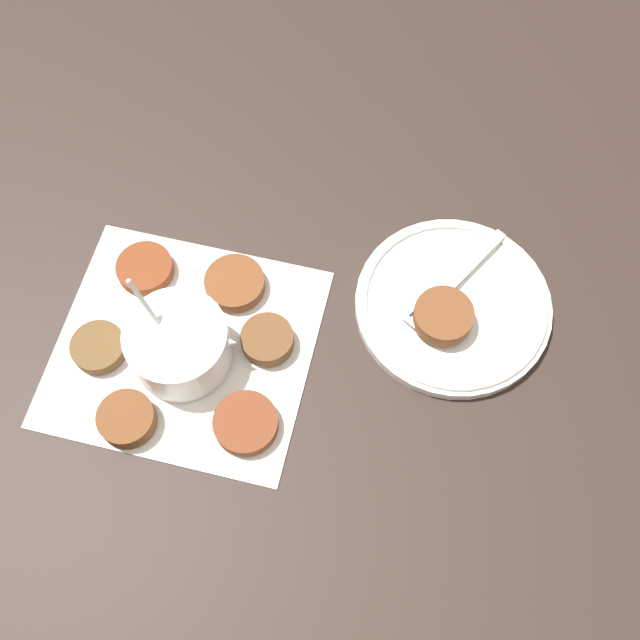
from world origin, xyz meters
TOP-DOWN VIEW (x-y plane):
  - ground_plane at (0.00, 0.00)m, footprint 4.00×4.00m
  - napkin at (0.02, -0.01)m, footprint 0.31×0.29m
  - sauce_bowl at (0.02, -0.02)m, footprint 0.12×0.11m
  - fritter_0 at (-0.04, 0.08)m, footprint 0.06×0.06m
  - fritter_1 at (0.07, 0.07)m, footprint 0.07×0.07m
  - fritter_2 at (-0.02, -0.10)m, footprint 0.06×0.06m
  - fritter_3 at (0.10, -0.09)m, footprint 0.07×0.07m
  - fritter_4 at (0.11, 0.00)m, footprint 0.06×0.06m
  - fritter_5 at (-0.07, -0.03)m, footprint 0.06×0.06m
  - serving_plate at (0.31, 0.06)m, footprint 0.22×0.22m
  - fritter_on_plate at (0.30, 0.04)m, footprint 0.07×0.07m
  - fork at (0.30, 0.08)m, footprint 0.11×0.14m

SIDE VIEW (x-z plane):
  - ground_plane at x=0.00m, z-range 0.00..0.00m
  - napkin at x=0.02m, z-range 0.00..0.00m
  - serving_plate at x=0.31m, z-range 0.00..0.02m
  - fritter_0 at x=-0.04m, z-range 0.00..0.02m
  - fritter_3 at x=0.10m, z-range 0.00..0.02m
  - fritter_5 at x=-0.07m, z-range 0.00..0.02m
  - fritter_1 at x=0.07m, z-range 0.00..0.02m
  - fritter_4 at x=0.11m, z-range 0.00..0.02m
  - fritter_2 at x=-0.02m, z-range 0.00..0.03m
  - fork at x=0.30m, z-range 0.02..0.02m
  - fritter_on_plate at x=0.30m, z-range 0.02..0.04m
  - sauce_bowl at x=0.02m, z-range -0.03..0.09m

